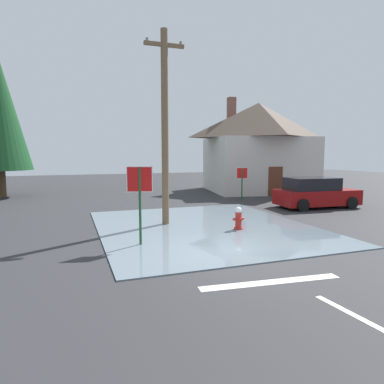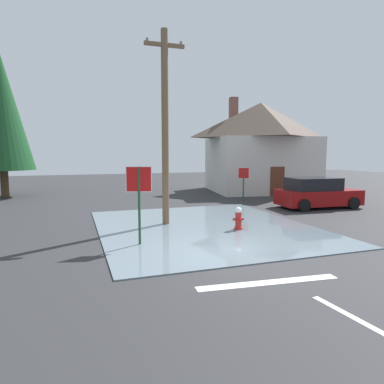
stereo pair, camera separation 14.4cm
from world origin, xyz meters
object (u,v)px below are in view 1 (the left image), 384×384
object	(u,v)px
utility_pole	(165,125)
house	(258,146)
stop_sign_near	(140,189)
fire_hydrant	(238,219)
parked_car	(315,193)
stop_sign_far	(242,177)

from	to	relation	value
utility_pole	house	bearing A→B (deg)	44.39
stop_sign_near	fire_hydrant	size ratio (longest dim) A/B	2.82
stop_sign_near	parked_car	distance (m)	11.27
house	parked_car	bearing A→B (deg)	-99.00
fire_hydrant	stop_sign_far	bearing A→B (deg)	61.15
stop_sign_far	parked_car	bearing A→B (deg)	-56.59
fire_hydrant	house	world-z (taller)	house
utility_pole	stop_sign_far	world-z (taller)	utility_pole
stop_sign_near	house	world-z (taller)	house
stop_sign_near	fire_hydrant	bearing A→B (deg)	13.04
stop_sign_near	house	bearing A→B (deg)	47.39
stop_sign_near	house	xyz separation A→B (m)	(11.64, 12.66, 1.66)
stop_sign_near	parked_car	bearing A→B (deg)	22.99
utility_pole	stop_sign_far	xyz separation A→B (m)	(6.29, 5.26, -2.58)
fire_hydrant	stop_sign_far	size ratio (longest dim) A/B	0.44
house	parked_car	size ratio (longest dim) A/B	1.97
stop_sign_near	parked_car	xyz separation A→B (m)	(10.33, 4.38, -1.04)
utility_pole	parked_car	xyz separation A→B (m)	(8.73, 1.55, -3.24)
stop_sign_far	parked_car	size ratio (longest dim) A/B	0.46
stop_sign_far	house	size ratio (longest dim) A/B	0.23
utility_pole	stop_sign_far	distance (m)	8.59
utility_pole	stop_sign_far	bearing A→B (deg)	39.92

